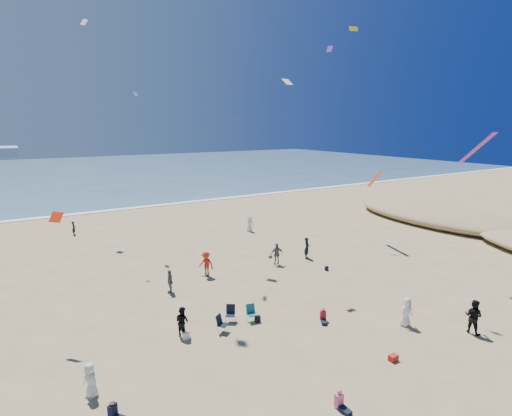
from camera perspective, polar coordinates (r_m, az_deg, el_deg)
ocean at (r=105.65m, az=-26.93°, el=4.38°), size 220.00×100.00×0.06m
surf_line at (r=56.53m, az=-22.10°, el=-0.55°), size 220.00×1.20×0.08m
standing_flyers at (r=28.27m, az=4.04°, el=-9.74°), size 32.78×34.19×1.93m
seated_group at (r=20.37m, az=-6.39°, el=-20.36°), size 18.72×34.05×0.84m
chair_cluster at (r=23.61m, az=-2.98°, el=-15.29°), size 2.77×1.63×1.00m
white_tote at (r=22.67m, az=-9.97°, el=-17.55°), size 0.35×0.20×0.40m
black_backpack at (r=24.06m, az=0.23°, el=-15.56°), size 0.30×0.22×0.38m
cooler at (r=21.75m, az=19.02°, el=-19.57°), size 0.45×0.30×0.30m
navy_bag at (r=32.28m, az=10.05°, el=-8.48°), size 0.28×0.18×0.34m
kites_aloft at (r=30.02m, az=6.97°, el=17.21°), size 38.34×40.85×30.05m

